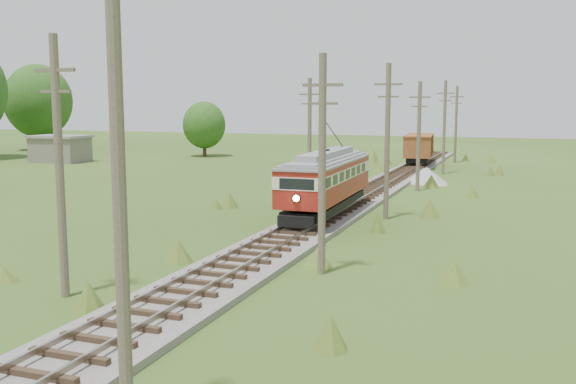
% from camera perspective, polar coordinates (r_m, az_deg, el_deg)
% --- Properties ---
extents(railbed_main, '(3.60, 96.00, 0.57)m').
position_cam_1_polar(railbed_main, '(41.59, 5.19, -1.18)').
color(railbed_main, '#605B54').
rests_on(railbed_main, ground).
extents(streetcar, '(2.94, 11.49, 5.22)m').
position_cam_1_polar(streetcar, '(37.06, 3.45, 1.29)').
color(streetcar, black).
rests_on(streetcar, ground).
extents(gondola, '(3.68, 8.90, 2.88)m').
position_cam_1_polar(gondola, '(70.52, 11.56, 3.95)').
color(gondola, black).
rests_on(gondola, ground).
extents(gravel_pile, '(3.72, 3.95, 1.35)m').
position_cam_1_polar(gravel_pile, '(55.74, 12.31, 1.41)').
color(gravel_pile, gray).
rests_on(gravel_pile, ground).
extents(utility_pole_r_1, '(0.30, 0.30, 8.80)m').
position_cam_1_polar(utility_pole_r_1, '(13.26, -14.69, -2.32)').
color(utility_pole_r_1, brown).
rests_on(utility_pole_r_1, ground).
extents(utility_pole_r_2, '(1.60, 0.30, 8.60)m').
position_cam_1_polar(utility_pole_r_2, '(24.89, 3.05, 2.61)').
color(utility_pole_r_2, brown).
rests_on(utility_pole_r_2, ground).
extents(utility_pole_r_3, '(1.60, 0.30, 9.00)m').
position_cam_1_polar(utility_pole_r_3, '(37.48, 8.82, 4.59)').
color(utility_pole_r_3, brown).
rests_on(utility_pole_r_3, ground).
extents(utility_pole_r_4, '(1.60, 0.30, 8.40)m').
position_cam_1_polar(utility_pole_r_4, '(50.32, 11.55, 4.98)').
color(utility_pole_r_4, brown).
rests_on(utility_pole_r_4, ground).
extents(utility_pole_r_5, '(1.60, 0.30, 8.90)m').
position_cam_1_polar(utility_pole_r_5, '(63.13, 13.73, 5.69)').
color(utility_pole_r_5, brown).
rests_on(utility_pole_r_5, ground).
extents(utility_pole_r_6, '(1.60, 0.30, 8.70)m').
position_cam_1_polar(utility_pole_r_6, '(76.08, 14.71, 5.90)').
color(utility_pole_r_6, brown).
rests_on(utility_pole_r_6, ground).
extents(utility_pole_l_a, '(1.60, 0.30, 9.00)m').
position_cam_1_polar(utility_pole_l_a, '(23.16, -19.66, 2.29)').
color(utility_pole_l_a, brown).
rests_on(utility_pole_l_a, ground).
extents(utility_pole_l_b, '(1.60, 0.30, 8.60)m').
position_cam_1_polar(utility_pole_l_b, '(48.17, 1.93, 5.13)').
color(utility_pole_l_b, brown).
rests_on(utility_pole_l_b, ground).
extents(tree_left_5, '(9.66, 9.66, 12.44)m').
position_cam_1_polar(tree_left_5, '(100.83, -21.32, 7.54)').
color(tree_left_5, '#38281C').
rests_on(tree_left_5, ground).
extents(tree_mid_a, '(5.46, 5.46, 7.03)m').
position_cam_1_polar(tree_mid_a, '(83.23, -7.46, 5.92)').
color(tree_mid_a, '#38281C').
rests_on(tree_mid_a, ground).
extents(shed, '(6.40, 4.40, 3.10)m').
position_cam_1_polar(shed, '(79.19, -19.60, 3.67)').
color(shed, slate).
rests_on(shed, ground).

